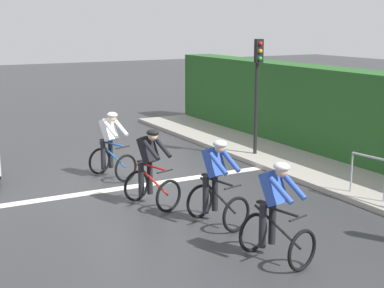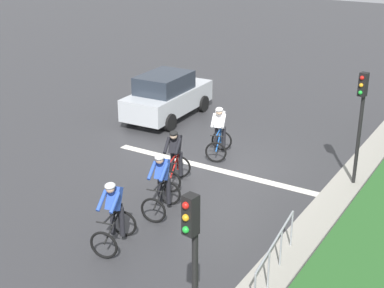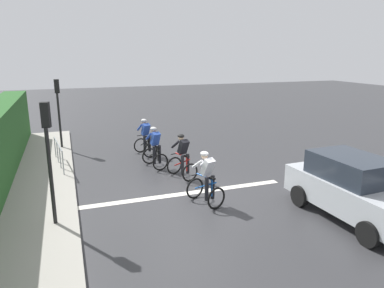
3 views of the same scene
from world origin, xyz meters
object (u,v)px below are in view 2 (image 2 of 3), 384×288
cyclist_lead (114,216)px  car_silver (167,96)px  cyclist_second (162,185)px  traffic_light_far_junction (192,260)px  pedestrian_railing_kerbside (275,250)px  traffic_light_near_crossing (361,113)px  cyclist_mid (175,158)px  cyclist_fourth (219,132)px

cyclist_lead → car_silver: (4.08, -8.23, 0.08)m
cyclist_lead → cyclist_second: size_ratio=1.00×
traffic_light_far_junction → pedestrian_railing_kerbside: 3.42m
traffic_light_near_crossing → traffic_light_far_junction: 8.38m
traffic_light_near_crossing → pedestrian_railing_kerbside: bearing=89.1°
cyclist_second → pedestrian_railing_kerbside: cyclist_second is taller
cyclist_lead → cyclist_mid: 3.54m
cyclist_second → cyclist_fourth: same height
pedestrian_railing_kerbside → cyclist_second: bearing=-18.4°
cyclist_second → car_silver: (4.10, -6.33, 0.08)m
cyclist_fourth → traffic_light_near_crossing: (-4.33, 0.01, 1.43)m
cyclist_mid → cyclist_lead: bearing=100.1°
cyclist_fourth → traffic_light_near_crossing: 4.56m
cyclist_second → pedestrian_railing_kerbside: (-3.67, 1.22, -0.05)m
traffic_light_near_crossing → pedestrian_railing_kerbside: traffic_light_near_crossing is taller
traffic_light_far_junction → pedestrian_railing_kerbside: bearing=-91.9°
pedestrian_railing_kerbside → traffic_light_near_crossing: bearing=-90.9°
car_silver → cyclist_mid: bearing=126.1°
cyclist_lead → cyclist_second: 1.89m
cyclist_fourth → traffic_light_near_crossing: traffic_light_near_crossing is taller
cyclist_fourth → traffic_light_far_junction: bearing=116.3°
cyclist_lead → traffic_light_near_crossing: bearing=-122.3°
cyclist_fourth → pedestrian_railing_kerbside: (-4.26, 5.30, -0.05)m
cyclist_second → traffic_light_near_crossing: (-3.75, -4.07, 1.43)m
cyclist_mid → pedestrian_railing_kerbside: size_ratio=0.63×
traffic_light_near_crossing → cyclist_lead: bearing=57.7°
cyclist_mid → traffic_light_near_crossing: bearing=-150.6°
cyclist_second → traffic_light_far_junction: size_ratio=0.50×
car_silver → pedestrian_railing_kerbside: (-7.77, 7.55, -0.12)m
cyclist_mid → cyclist_fourth: bearing=-91.4°
traffic_light_near_crossing → traffic_light_far_junction: bearing=88.8°
cyclist_mid → traffic_light_near_crossing: size_ratio=0.50×
cyclist_second → pedestrian_railing_kerbside: bearing=161.6°
cyclist_lead → traffic_light_far_junction: traffic_light_far_junction is taller
cyclist_second → car_silver: 7.55m
car_silver → pedestrian_railing_kerbside: 10.84m
cyclist_second → cyclist_lead: bearing=89.3°
car_silver → traffic_light_far_junction: size_ratio=1.25×
car_silver → cyclist_fourth: bearing=147.4°
cyclist_second → car_silver: bearing=-57.1°
cyclist_mid → cyclist_fourth: size_ratio=1.00×
cyclist_fourth → car_silver: size_ratio=0.40×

